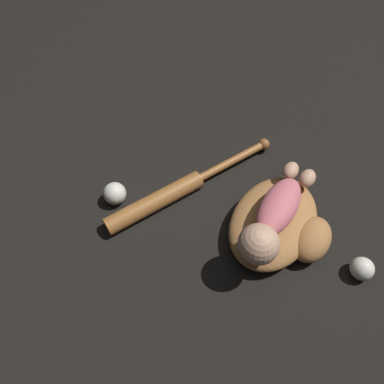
% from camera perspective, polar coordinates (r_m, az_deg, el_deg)
% --- Properties ---
extents(ground_plane, '(6.00, 6.00, 0.00)m').
position_cam_1_polar(ground_plane, '(1.13, 11.87, -5.57)').
color(ground_plane, black).
extents(baseball_glove, '(0.39, 0.34, 0.09)m').
position_cam_1_polar(baseball_glove, '(1.09, 13.40, -4.80)').
color(baseball_glove, '#A8703D').
rests_on(baseball_glove, ground).
extents(baby_figure, '(0.36, 0.20, 0.10)m').
position_cam_1_polar(baby_figure, '(1.00, 12.35, -3.90)').
color(baby_figure, '#D16670').
rests_on(baby_figure, baseball_glove).
extents(baseball_bat, '(0.60, 0.11, 0.05)m').
position_cam_1_polar(baseball_bat, '(1.14, -3.06, -0.13)').
color(baseball_bat, '#9E602D').
rests_on(baseball_bat, ground).
extents(baseball, '(0.07, 0.07, 0.07)m').
position_cam_1_polar(baseball, '(1.16, -11.69, -0.22)').
color(baseball, silver).
rests_on(baseball, ground).
extents(baseball_spare, '(0.06, 0.06, 0.06)m').
position_cam_1_polar(baseball_spare, '(1.12, 24.48, -10.58)').
color(baseball_spare, silver).
rests_on(baseball_spare, ground).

